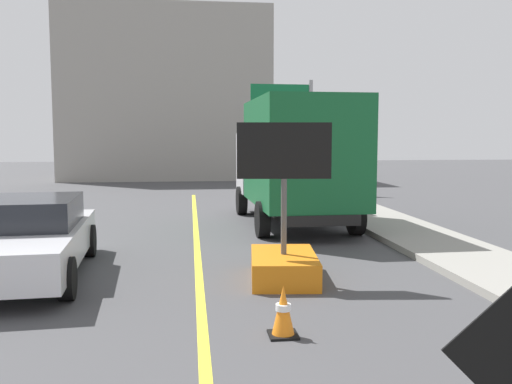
% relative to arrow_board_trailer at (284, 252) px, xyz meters
% --- Properties ---
extents(lane_center_stripe, '(0.14, 36.00, 0.01)m').
position_rel_arrow_board_trailer_xyz_m(lane_center_stripe, '(-1.45, -3.43, -0.48)').
color(lane_center_stripe, yellow).
rests_on(lane_center_stripe, ground).
extents(arrow_board_trailer, '(1.60, 1.91, 2.70)m').
position_rel_arrow_board_trailer_xyz_m(arrow_board_trailer, '(0.00, 0.00, 0.00)').
color(arrow_board_trailer, orange).
rests_on(arrow_board_trailer, ground).
extents(box_truck, '(2.82, 6.63, 3.46)m').
position_rel_arrow_board_trailer_xyz_m(box_truck, '(1.31, 5.86, 1.38)').
color(box_truck, black).
rests_on(box_truck, ground).
extents(pickup_car, '(2.21, 4.88, 1.38)m').
position_rel_arrow_board_trailer_xyz_m(pickup_car, '(-4.42, 0.76, 0.22)').
color(pickup_car, silver).
rests_on(pickup_car, ground).
extents(highway_guide_sign, '(2.79, 0.24, 5.00)m').
position_rel_arrow_board_trailer_xyz_m(highway_guide_sign, '(2.98, 14.92, 2.94)').
color(highway_guide_sign, gray).
rests_on(highway_guide_sign, ground).
extents(far_building_block, '(12.21, 6.45, 10.01)m').
position_rel_arrow_board_trailer_xyz_m(far_building_block, '(-2.91, 25.40, 4.52)').
color(far_building_block, gray).
rests_on(far_building_block, ground).
extents(traffic_cone_mid_lane, '(0.36, 0.36, 0.64)m').
position_rel_arrow_board_trailer_xyz_m(traffic_cone_mid_lane, '(-0.46, -2.68, -0.17)').
color(traffic_cone_mid_lane, black).
rests_on(traffic_cone_mid_lane, ground).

